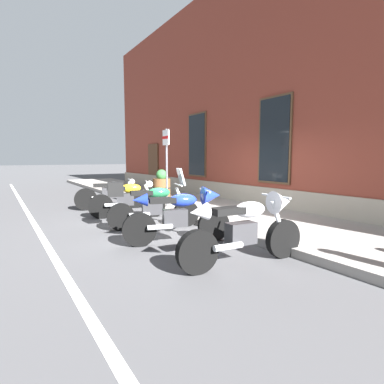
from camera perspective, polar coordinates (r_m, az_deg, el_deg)
name	(u,v)px	position (r m, az deg, el deg)	size (l,w,h in m)	color
ground_plane	(188,223)	(7.51, -0.68, -5.80)	(140.00, 140.00, 0.00)	#424244
sidewalk	(235,214)	(8.36, 8.02, -4.08)	(30.23, 2.98, 0.15)	gray
lane_stripe	(45,242)	(6.45, -25.81, -8.45)	(30.23, 0.12, 0.01)	silver
brick_pub_facade	(342,91)	(12.06, 26.24, 16.55)	(24.23, 6.52, 7.70)	brown
motorcycle_grey_naked	(112,194)	(9.78, -14.80, -0.34)	(0.77, 2.13, 0.93)	black
motorcycle_yellow_naked	(128,200)	(8.27, -11.87, -1.40)	(0.91, 1.91, 0.98)	black
motorcycle_green_touring	(149,204)	(6.87, -8.07, -2.21)	(0.91, 2.04, 1.36)	black
motorcycle_blue_sport	(182,213)	(5.65, -1.90, -3.90)	(0.82, 1.97, 1.06)	black
motorcycle_white_sport	(249,226)	(4.61, 10.60, -6.25)	(0.62, 2.16, 1.08)	black
parking_sign	(166,156)	(9.05, -4.82, 6.66)	(0.36, 0.07, 2.28)	#4C4C51
barrel_planter	(162,185)	(11.42, -5.72, 1.24)	(0.69, 0.69, 1.01)	brown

